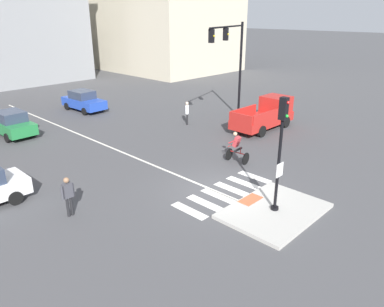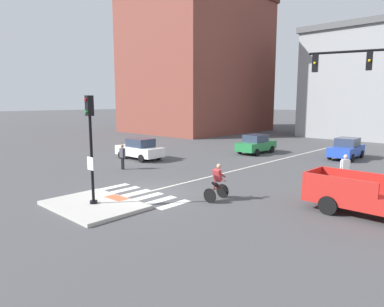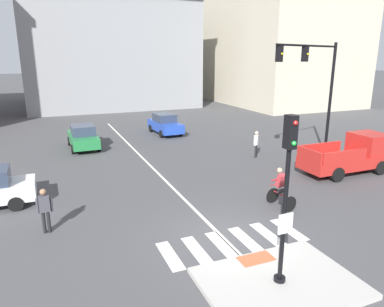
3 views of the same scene
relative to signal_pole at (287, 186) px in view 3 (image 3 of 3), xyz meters
name	(u,v)px [view 3 (image 3 of 3)]	position (x,y,z in m)	size (l,w,h in m)	color
ground_plane	(230,239)	(0.00, 2.82, -2.92)	(300.00, 300.00, 0.00)	#474749
traffic_island	(279,283)	(0.00, 0.01, -2.84)	(4.23, 3.06, 0.15)	#B2AFA8
tactile_pad_front	(256,259)	(0.00, 1.19, -2.76)	(1.10, 0.60, 0.01)	#DB5B38
signal_pole	(287,186)	(0.00, 0.00, 0.00)	(0.44, 0.38, 4.59)	black
crosswalk_stripe_a	(170,256)	(-2.30, 2.58, -2.91)	(0.44, 1.80, 0.01)	silver
crosswalk_stripe_b	(197,250)	(-1.38, 2.58, -2.91)	(0.44, 1.80, 0.01)	silver
crosswalk_stripe_c	(222,244)	(-0.46, 2.58, -2.91)	(0.44, 1.80, 0.01)	silver
crosswalk_stripe_d	(245,239)	(0.46, 2.58, -2.91)	(0.44, 1.80, 0.01)	silver
crosswalk_stripe_e	(268,234)	(1.38, 2.58, -2.91)	(0.44, 1.80, 0.01)	silver
crosswalk_stripe_f	(289,230)	(2.30, 2.58, -2.91)	(0.44, 1.80, 0.01)	silver
lane_centre_line	(147,163)	(-0.21, 12.82, -2.91)	(0.14, 28.00, 0.01)	silver
traffic_light_mast	(317,79)	(9.22, 9.65, 1.94)	(5.54, 1.90, 6.97)	black
building_corner_left	(274,35)	(24.16, 35.56, 6.21)	(14.69, 22.54, 18.22)	beige
building_far_block	(105,53)	(2.56, 43.64, 3.76)	(20.65, 21.33, 13.31)	gray
car_green_westbound_distant	(83,137)	(-3.35, 17.89, -2.11)	(1.92, 4.14, 1.64)	#237A3D
car_blue_eastbound_distant	(165,124)	(3.40, 20.35, -2.11)	(2.00, 4.18, 1.64)	#2347B7
pickup_truck_red_cross_right	(353,155)	(9.66, 6.81, -1.94)	(5.10, 2.07, 2.08)	red
cyclist	(281,187)	(3.23, 4.45, -2.05)	(0.76, 1.15, 1.68)	black
pedestrian_at_curb_left	(45,207)	(-5.87, 5.72, -1.93)	(0.55, 0.23, 1.67)	black
pedestrian_waiting_far_side	(256,142)	(6.45, 11.39, -1.93)	(0.43, 0.41, 1.67)	black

